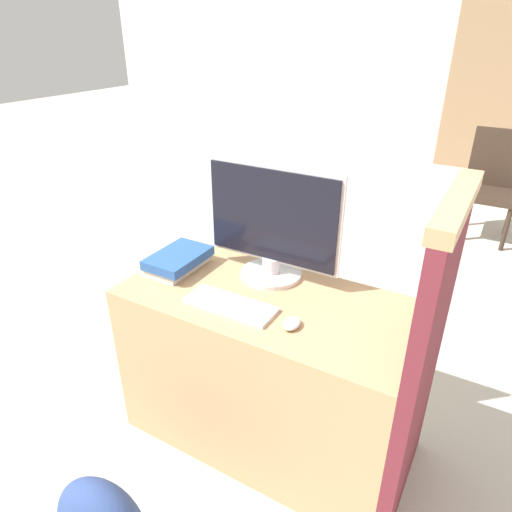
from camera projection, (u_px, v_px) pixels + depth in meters
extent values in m
plane|color=#BCB7A8|center=(232.00, 478.00, 1.90)|extent=(20.00, 20.00, 0.00)
cube|color=silver|center=(478.00, 49.00, 5.70)|extent=(12.00, 0.06, 2.80)
cube|color=tan|center=(266.00, 370.00, 1.95)|extent=(1.16, 0.58, 0.73)
cube|color=maroon|center=(421.00, 376.00, 1.57)|extent=(0.05, 0.57, 1.21)
cube|color=tan|center=(458.00, 203.00, 1.28)|extent=(0.07, 0.57, 0.05)
cylinder|color=silver|center=(271.00, 274.00, 1.93)|extent=(0.26, 0.26, 0.02)
cylinder|color=silver|center=(271.00, 265.00, 1.91)|extent=(0.07, 0.07, 0.06)
cube|color=silver|center=(273.00, 215.00, 1.82)|extent=(0.59, 0.01, 0.41)
cube|color=black|center=(272.00, 216.00, 1.81)|extent=(0.56, 0.02, 0.38)
cube|color=silver|center=(230.00, 305.00, 1.72)|extent=(0.35, 0.13, 0.02)
ellipsoid|color=silver|center=(292.00, 323.00, 1.60)|extent=(0.06, 0.08, 0.03)
cube|color=silver|center=(176.00, 264.00, 1.99)|extent=(0.18, 0.26, 0.04)
cube|color=#285199|center=(178.00, 258.00, 1.97)|extent=(0.18, 0.28, 0.04)
cylinder|color=#38281E|center=(456.00, 221.00, 3.89)|extent=(0.04, 0.04, 0.37)
cylinder|color=#38281E|center=(506.00, 230.00, 3.72)|extent=(0.04, 0.04, 0.37)
cylinder|color=#38281E|center=(463.00, 207.00, 4.18)|extent=(0.04, 0.04, 0.37)
cylinder|color=#38281E|center=(509.00, 215.00, 4.01)|extent=(0.04, 0.04, 0.37)
cube|color=#38281E|center=(489.00, 195.00, 3.86)|extent=(0.44, 0.44, 0.05)
cube|color=#38281E|center=(499.00, 158.00, 3.89)|extent=(0.44, 0.04, 0.49)
cube|color=#9E7A56|center=(505.00, 86.00, 5.51)|extent=(1.28, 0.32, 2.02)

